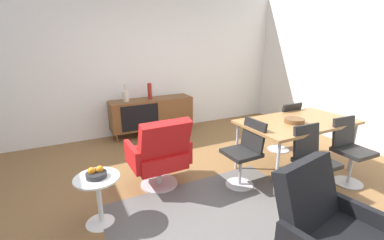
{
  "coord_description": "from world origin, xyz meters",
  "views": [
    {
      "loc": [
        -1.4,
        -2.45,
        1.79
      ],
      "look_at": [
        -0.03,
        0.22,
        0.88
      ],
      "focal_mm": 24.26,
      "sensor_mm": 36.0,
      "label": 1
    }
  ],
  "objects_px": {
    "vase_sculptural_dark": "(150,91)",
    "lounge_chair_red": "(160,153)",
    "dining_chair_back_right": "(284,125)",
    "vase_cobalt": "(126,96)",
    "sideboard": "(152,113)",
    "side_table_round": "(99,195)",
    "wooden_bowl_on_table": "(294,121)",
    "dining_chair_near_window": "(245,151)",
    "dining_table": "(297,124)",
    "dining_chair_front_left": "(312,159)",
    "armchair_black_shell": "(326,231)",
    "fruit_bowl": "(96,174)",
    "dining_chair_front_right": "(350,148)"
  },
  "relations": [
    {
      "from": "vase_sculptural_dark",
      "to": "lounge_chair_red",
      "type": "xyz_separation_m",
      "value": [
        -0.54,
        -1.95,
        -0.41
      ]
    },
    {
      "from": "lounge_chair_red",
      "to": "dining_chair_back_right",
      "type": "bearing_deg",
      "value": 3.41
    },
    {
      "from": "lounge_chair_red",
      "to": "vase_cobalt",
      "type": "bearing_deg",
      "value": 87.78
    },
    {
      "from": "sideboard",
      "to": "side_table_round",
      "type": "height_order",
      "value": "sideboard"
    },
    {
      "from": "wooden_bowl_on_table",
      "to": "side_table_round",
      "type": "xyz_separation_m",
      "value": [
        -2.54,
        0.11,
        -0.45
      ]
    },
    {
      "from": "vase_sculptural_dark",
      "to": "dining_chair_back_right",
      "type": "bearing_deg",
      "value": -47.21
    },
    {
      "from": "sideboard",
      "to": "dining_chair_near_window",
      "type": "xyz_separation_m",
      "value": [
        0.43,
        -2.37,
        0.03
      ]
    },
    {
      "from": "dining_chair_back_right",
      "to": "dining_table",
      "type": "bearing_deg",
      "value": -122.01
    },
    {
      "from": "sideboard",
      "to": "dining_chair_front_left",
      "type": "bearing_deg",
      "value": -71.77
    },
    {
      "from": "armchair_black_shell",
      "to": "fruit_bowl",
      "type": "bearing_deg",
      "value": 132.91
    },
    {
      "from": "dining_chair_near_window",
      "to": "dining_chair_front_right",
      "type": "bearing_deg",
      "value": -24.28
    },
    {
      "from": "dining_chair_front_right",
      "to": "dining_chair_back_right",
      "type": "bearing_deg",
      "value": 90.18
    },
    {
      "from": "wooden_bowl_on_table",
      "to": "armchair_black_shell",
      "type": "xyz_separation_m",
      "value": [
        -1.16,
        -1.38,
        -0.3
      ]
    },
    {
      "from": "wooden_bowl_on_table",
      "to": "dining_chair_front_left",
      "type": "xyz_separation_m",
      "value": [
        -0.23,
        -0.51,
        -0.3
      ]
    },
    {
      "from": "dining_chair_front_left",
      "to": "armchair_black_shell",
      "type": "relative_size",
      "value": 0.9
    },
    {
      "from": "wooden_bowl_on_table",
      "to": "vase_sculptural_dark",
      "type": "bearing_deg",
      "value": 116.6
    },
    {
      "from": "vase_sculptural_dark",
      "to": "dining_table",
      "type": "height_order",
      "value": "vase_sculptural_dark"
    },
    {
      "from": "dining_table",
      "to": "dining_chair_back_right",
      "type": "bearing_deg",
      "value": 57.99
    },
    {
      "from": "side_table_round",
      "to": "vase_cobalt",
      "type": "bearing_deg",
      "value": 69.49
    },
    {
      "from": "sideboard",
      "to": "dining_table",
      "type": "height_order",
      "value": "dining_table"
    },
    {
      "from": "dining_table",
      "to": "armchair_black_shell",
      "type": "distance_m",
      "value": 1.93
    },
    {
      "from": "dining_table",
      "to": "fruit_bowl",
      "type": "distance_m",
      "value": 2.67
    },
    {
      "from": "dining_chair_front_right",
      "to": "lounge_chair_red",
      "type": "distance_m",
      "value": 2.43
    },
    {
      "from": "dining_chair_near_window",
      "to": "lounge_chair_red",
      "type": "xyz_separation_m",
      "value": [
        -0.98,
        0.43,
        -0.0
      ]
    },
    {
      "from": "dining_chair_back_right",
      "to": "lounge_chair_red",
      "type": "relative_size",
      "value": 0.9
    },
    {
      "from": "sideboard",
      "to": "dining_chair_front_right",
      "type": "height_order",
      "value": "dining_chair_front_right"
    },
    {
      "from": "vase_cobalt",
      "to": "dining_table",
      "type": "xyz_separation_m",
      "value": [
        1.8,
        -2.38,
        -0.13
      ]
    },
    {
      "from": "dining_table",
      "to": "dining_chair_back_right",
      "type": "distance_m",
      "value": 0.7
    },
    {
      "from": "armchair_black_shell",
      "to": "side_table_round",
      "type": "bearing_deg",
      "value": 132.97
    },
    {
      "from": "dining_chair_near_window",
      "to": "lounge_chair_red",
      "type": "bearing_deg",
      "value": 156.58
    },
    {
      "from": "dining_chair_near_window",
      "to": "dining_chair_back_right",
      "type": "relative_size",
      "value": 1.0
    },
    {
      "from": "dining_table",
      "to": "fruit_bowl",
      "type": "bearing_deg",
      "value": 178.58
    },
    {
      "from": "vase_cobalt",
      "to": "dining_chair_front_left",
      "type": "bearing_deg",
      "value": -63.76
    },
    {
      "from": "sideboard",
      "to": "vase_cobalt",
      "type": "height_order",
      "value": "vase_cobalt"
    },
    {
      "from": "dining_table",
      "to": "wooden_bowl_on_table",
      "type": "bearing_deg",
      "value": -159.4
    },
    {
      "from": "dining_chair_near_window",
      "to": "armchair_black_shell",
      "type": "bearing_deg",
      "value": -105.26
    },
    {
      "from": "sideboard",
      "to": "lounge_chair_red",
      "type": "relative_size",
      "value": 1.69
    },
    {
      "from": "vase_sculptural_dark",
      "to": "sideboard",
      "type": "bearing_deg",
      "value": -5.23
    },
    {
      "from": "dining_chair_front_left",
      "to": "dining_chair_front_right",
      "type": "distance_m",
      "value": 0.7
    },
    {
      "from": "fruit_bowl",
      "to": "wooden_bowl_on_table",
      "type": "bearing_deg",
      "value": -2.51
    },
    {
      "from": "dining_chair_near_window",
      "to": "side_table_round",
      "type": "bearing_deg",
      "value": 178.0
    },
    {
      "from": "dining_chair_front_right",
      "to": "fruit_bowl",
      "type": "bearing_deg",
      "value": 168.29
    },
    {
      "from": "vase_cobalt",
      "to": "dining_chair_front_right",
      "type": "relative_size",
      "value": 0.38
    },
    {
      "from": "dining_chair_near_window",
      "to": "dining_chair_front_right",
      "type": "height_order",
      "value": "same"
    },
    {
      "from": "dining_chair_front_right",
      "to": "fruit_bowl",
      "type": "xyz_separation_m",
      "value": [
        -3.01,
        0.62,
        0.09
      ]
    },
    {
      "from": "vase_sculptural_dark",
      "to": "fruit_bowl",
      "type": "distance_m",
      "value": 2.68
    },
    {
      "from": "dining_chair_near_window",
      "to": "dining_chair_front_right",
      "type": "xyz_separation_m",
      "value": [
        1.24,
        -0.56,
        0.0
      ]
    },
    {
      "from": "wooden_bowl_on_table",
      "to": "dining_chair_back_right",
      "type": "height_order",
      "value": "dining_chair_back_right"
    },
    {
      "from": "side_table_round",
      "to": "armchair_black_shell",
      "type": "bearing_deg",
      "value": -47.03
    },
    {
      "from": "vase_sculptural_dark",
      "to": "dining_table",
      "type": "relative_size",
      "value": 0.19
    }
  ]
}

